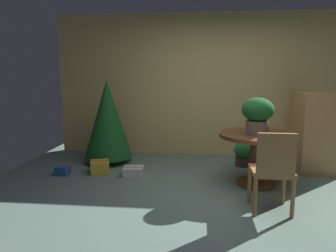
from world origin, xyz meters
The scene contains 11 objects.
ground_plane centered at (0.00, 0.00, 0.00)m, with size 6.60×6.60×0.00m, color slate.
back_wall_panel centered at (0.00, 2.20, 1.30)m, with size 6.00×0.10×2.60m, color tan.
round_dining_table centered at (0.45, 0.59, 0.51)m, with size 1.04×1.04×0.71m.
flower_vase centered at (0.42, 0.54, 0.99)m, with size 0.42×0.42×0.49m.
wooden_chair_near centered at (0.45, -0.30, 0.51)m, with size 0.43×0.41×0.91m.
holiday_tree centered at (-1.89, 1.46, 0.75)m, with size 0.81×0.81×1.41m.
gift_box_cream centered at (-1.31, 0.79, 0.07)m, with size 0.31×0.28×0.13m.
gift_box_blue centered at (-2.38, 0.73, 0.07)m, with size 0.19×0.19×0.13m.
gift_box_gold centered at (-1.84, 0.85, 0.10)m, with size 0.34×0.33×0.20m.
wooden_cabinet centered at (1.43, 1.40, 0.62)m, with size 0.53×0.80×1.24m.
potted_plant centered at (0.38, 1.46, 0.22)m, with size 0.28×0.28×0.41m.
Camera 1 is at (-0.35, -3.55, 1.49)m, focal length 32.74 mm.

